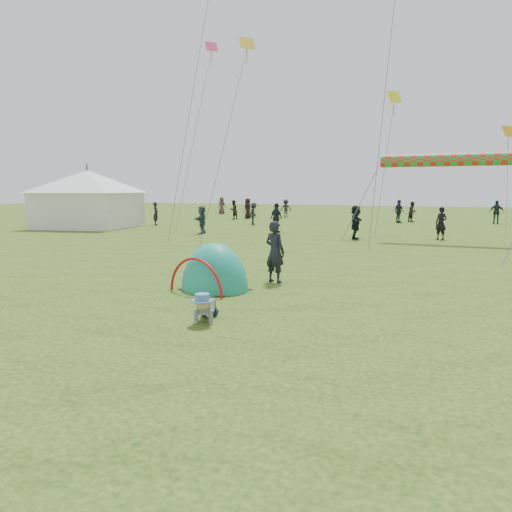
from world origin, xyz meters
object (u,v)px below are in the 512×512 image
at_px(crawling_toddler, 205,306).
at_px(standing_adult, 275,252).
at_px(event_marquee, 88,197).
at_px(popup_tent, 215,290).

distance_m(crawling_toddler, standing_adult, 4.46).
relative_size(crawling_toddler, event_marquee, 0.14).
bearing_deg(event_marquee, popup_tent, -52.83).
relative_size(standing_adult, event_marquee, 0.29).
height_order(popup_tent, standing_adult, standing_adult).
height_order(standing_adult, event_marquee, event_marquee).
height_order(popup_tent, event_marquee, event_marquee).
bearing_deg(crawling_toddler, standing_adult, 75.99).
distance_m(crawling_toddler, popup_tent, 3.14).
bearing_deg(popup_tent, event_marquee, 154.90).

